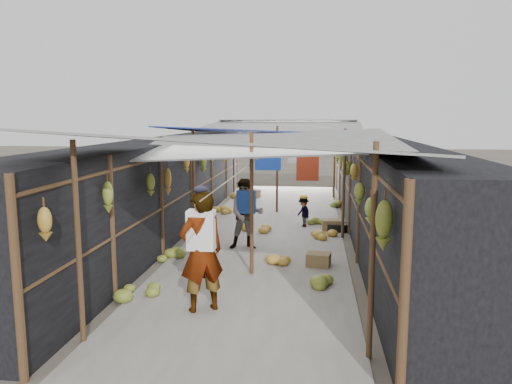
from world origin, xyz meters
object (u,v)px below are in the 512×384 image
at_px(black_basin, 337,227).
at_px(crate_near, 318,260).
at_px(vendor_elderly, 202,252).
at_px(shopper_blue, 246,214).
at_px(vendor_seated, 303,212).

bearing_deg(black_basin, crate_near, -98.73).
relative_size(crate_near, vendor_elderly, 0.24).
distance_m(crate_near, vendor_elderly, 3.10).
bearing_deg(shopper_blue, vendor_elderly, -103.12).
distance_m(vendor_elderly, vendor_seated, 6.03).
bearing_deg(vendor_elderly, crate_near, -157.37).
xyz_separation_m(black_basin, vendor_seated, (-0.86, 0.27, 0.30)).
height_order(black_basin, vendor_seated, vendor_seated).
bearing_deg(black_basin, vendor_seated, 162.65).
height_order(black_basin, vendor_elderly, vendor_elderly).
bearing_deg(vendor_elderly, black_basin, -143.78).
bearing_deg(vendor_seated, black_basin, 41.59).
xyz_separation_m(crate_near, black_basin, (0.48, 3.13, -0.03)).
relative_size(crate_near, black_basin, 0.68).
relative_size(black_basin, vendor_seated, 0.82).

